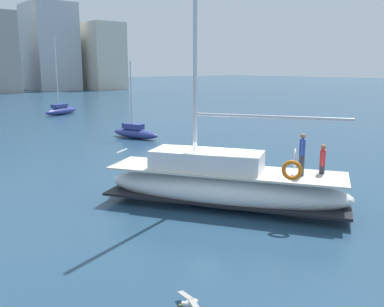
{
  "coord_description": "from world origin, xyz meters",
  "views": [
    {
      "loc": [
        -10.96,
        -12.32,
        5.37
      ],
      "look_at": [
        -0.18,
        1.01,
        1.8
      ],
      "focal_mm": 38.76,
      "sensor_mm": 36.0,
      "label": 1
    }
  ],
  "objects_px": {
    "moored_cutter_left": "(135,132)",
    "mooring_buoy": "(237,162)",
    "moored_sloop_near": "(61,110)",
    "seagull": "(190,303)",
    "main_sailboat": "(222,184)"
  },
  "relations": [
    {
      "from": "moored_cutter_left",
      "to": "seagull",
      "type": "bearing_deg",
      "value": -118.36
    },
    {
      "from": "moored_cutter_left",
      "to": "mooring_buoy",
      "type": "xyz_separation_m",
      "value": [
        -0.22,
        -11.34,
        -0.3
      ]
    },
    {
      "from": "seagull",
      "to": "moored_sloop_near",
      "type": "bearing_deg",
      "value": 71.94
    },
    {
      "from": "moored_sloop_near",
      "to": "moored_cutter_left",
      "type": "xyz_separation_m",
      "value": [
        -1.89,
        -19.48,
        -0.1
      ]
    },
    {
      "from": "main_sailboat",
      "to": "moored_sloop_near",
      "type": "distance_m",
      "value": 36.28
    },
    {
      "from": "main_sailboat",
      "to": "mooring_buoy",
      "type": "bearing_deg",
      "value": 40.11
    },
    {
      "from": "moored_sloop_near",
      "to": "moored_cutter_left",
      "type": "height_order",
      "value": "moored_sloop_near"
    },
    {
      "from": "moored_sloop_near",
      "to": "seagull",
      "type": "bearing_deg",
      "value": -108.06
    },
    {
      "from": "seagull",
      "to": "mooring_buoy",
      "type": "xyz_separation_m",
      "value": [
        11.04,
        9.53,
        -0.05
      ]
    },
    {
      "from": "moored_sloop_near",
      "to": "mooring_buoy",
      "type": "bearing_deg",
      "value": -93.91
    },
    {
      "from": "mooring_buoy",
      "to": "moored_cutter_left",
      "type": "bearing_deg",
      "value": 88.9
    },
    {
      "from": "seagull",
      "to": "mooring_buoy",
      "type": "relative_size",
      "value": 1.35
    },
    {
      "from": "main_sailboat",
      "to": "moored_sloop_near",
      "type": "height_order",
      "value": "main_sailboat"
    },
    {
      "from": "moored_sloop_near",
      "to": "main_sailboat",
      "type": "bearing_deg",
      "value": -102.15
    },
    {
      "from": "moored_cutter_left",
      "to": "mooring_buoy",
      "type": "relative_size",
      "value": 6.49
    }
  ]
}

